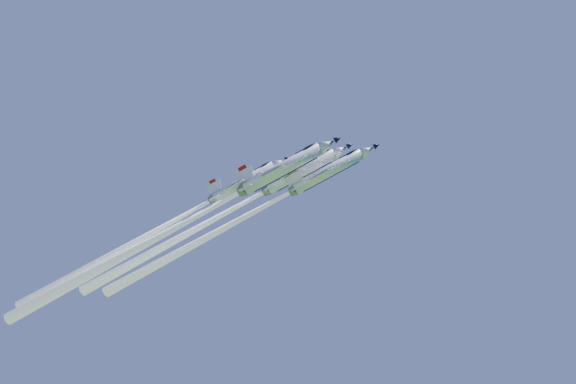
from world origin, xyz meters
The scene contains 4 objects.
jet_lead centered at (-6.94, -1.51, 94.42)m, with size 36.11×18.15×32.85m.
jet_left centered at (-13.34, 0.14, 95.26)m, with size 37.53×18.87×34.09m.
jet_right centered at (-14.18, -9.65, 92.38)m, with size 42.53×21.32×39.60m.
jet_slot centered at (-18.77, -9.27, 92.19)m, with size 35.67×17.87×33.64m.
Camera 1 is at (52.89, -84.92, 79.46)m, focal length 40.00 mm.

